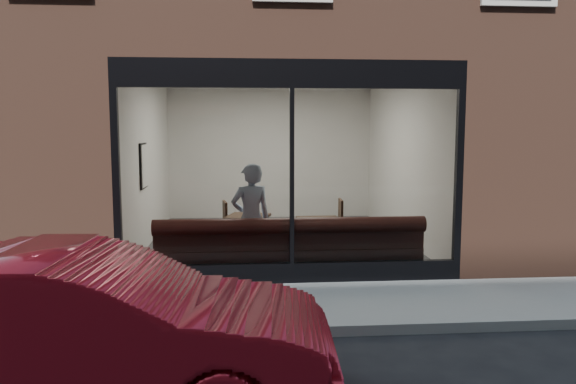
{
  "coord_description": "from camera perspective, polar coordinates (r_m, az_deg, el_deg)",
  "views": [
    {
      "loc": [
        -0.72,
        -5.88,
        2.26
      ],
      "look_at": [
        -0.03,
        2.4,
        1.3
      ],
      "focal_mm": 35.0,
      "sensor_mm": 36.0,
      "label": 1
    }
  ],
  "objects": [
    {
      "name": "cafe_chair_left",
      "position": [
        10.1,
        -7.45,
        -4.98
      ],
      "size": [
        0.45,
        0.45,
        0.04
      ],
      "primitive_type": "cube",
      "rotation": [
        0.0,
        0.0,
        3.3
      ],
      "color": "black",
      "rests_on": "cafe_floor"
    },
    {
      "name": "storefront_mullion",
      "position": [
        7.99,
        0.39,
        1.53
      ],
      "size": [
        0.06,
        0.1,
        2.5
      ],
      "primitive_type": "cube",
      "color": "black",
      "rests_on": "storefront_kick"
    },
    {
      "name": "host_building_backfill",
      "position": [
        16.91,
        -2.34,
        4.36
      ],
      "size": [
        5.0,
        6.0,
        3.2
      ],
      "primitive_type": "cube",
      "color": "brown",
      "rests_on": "ground"
    },
    {
      "name": "host_building_pier_right",
      "position": [
        14.59,
        13.09,
        3.85
      ],
      "size": [
        2.5,
        12.0,
        3.2
      ],
      "primitive_type": "cube",
      "color": "brown",
      "rests_on": "ground"
    },
    {
      "name": "host_building_pier_left",
      "position": [
        14.22,
        -17.11,
        3.66
      ],
      "size": [
        2.5,
        12.0,
        3.2
      ],
      "primitive_type": "cube",
      "color": "brown",
      "rests_on": "ground"
    },
    {
      "name": "wall_poster",
      "position": [
        10.39,
        -14.38,
        2.59
      ],
      "size": [
        0.02,
        0.57,
        0.76
      ],
      "primitive_type": "cube",
      "color": "white",
      "rests_on": "cafe_wall_left"
    },
    {
      "name": "sidewalk_near",
      "position": [
        7.27,
        1.14,
        -11.43
      ],
      "size": [
        40.0,
        2.0,
        0.01
      ],
      "primitive_type": "cube",
      "color": "gray",
      "rests_on": "ground"
    },
    {
      "name": "person",
      "position": [
        8.64,
        -3.79,
        -2.75
      ],
      "size": [
        0.71,
        0.56,
        1.71
      ],
      "primitive_type": "imported",
      "rotation": [
        0.0,
        0.0,
        3.41
      ],
      "color": "#9EB2CE",
      "rests_on": "cafe_floor"
    },
    {
      "name": "ground",
      "position": [
        6.34,
        2.1,
        -14.27
      ],
      "size": [
        120.0,
        120.0,
        0.0
      ],
      "primitive_type": "plane",
      "color": "black",
      "rests_on": "ground"
    },
    {
      "name": "storefront_header",
      "position": [
        8.0,
        0.4,
        11.93
      ],
      "size": [
        5.0,
        0.1,
        0.4
      ],
      "primitive_type": "cube",
      "color": "black",
      "rests_on": "host_building_upper"
    },
    {
      "name": "storefront_glass",
      "position": [
        7.96,
        0.41,
        1.51
      ],
      "size": [
        4.8,
        0.0,
        4.8
      ],
      "primitive_type": "plane",
      "rotation": [
        1.57,
        0.0,
        0.0
      ],
      "color": "white",
      "rests_on": "storefront_kick"
    },
    {
      "name": "cafe_wall_back",
      "position": [
        13.9,
        -1.81,
        3.89
      ],
      "size": [
        5.0,
        0.0,
        5.0
      ],
      "primitive_type": "plane",
      "rotation": [
        1.57,
        0.0,
        0.0
      ],
      "color": "silver",
      "rests_on": "ground"
    },
    {
      "name": "cafe_ceiling",
      "position": [
        10.94,
        -1.02,
        11.49
      ],
      "size": [
        6.0,
        6.0,
        0.0
      ],
      "primitive_type": "plane",
      "rotation": [
        3.14,
        0.0,
        0.0
      ],
      "color": "white",
      "rests_on": "host_building_upper"
    },
    {
      "name": "cafe_table_left",
      "position": [
        9.61,
        -4.1,
        -2.5
      ],
      "size": [
        0.82,
        0.82,
        0.04
      ],
      "primitive_type": "cube",
      "rotation": [
        0.0,
        0.0,
        -0.28
      ],
      "color": "black",
      "rests_on": "cafe_floor"
    },
    {
      "name": "kerb_near",
      "position": [
        6.27,
        2.16,
        -13.91
      ],
      "size": [
        40.0,
        0.1,
        0.12
      ],
      "primitive_type": "cube",
      "color": "gray",
      "rests_on": "ground"
    },
    {
      "name": "cafe_chair_right",
      "position": [
        10.36,
        4.29,
        -4.65
      ],
      "size": [
        0.47,
        0.47,
        0.04
      ],
      "primitive_type": "cube",
      "rotation": [
        0.0,
        0.0,
        3.09
      ],
      "color": "black",
      "rests_on": "cafe_floor"
    },
    {
      "name": "cafe_wall_right",
      "position": [
        11.36,
        11.66,
        3.15
      ],
      "size": [
        0.0,
        6.0,
        6.0
      ],
      "primitive_type": "plane",
      "rotation": [
        1.57,
        0.0,
        -1.57
      ],
      "color": "silver",
      "rests_on": "ground"
    },
    {
      "name": "storefront_kick",
      "position": [
        8.23,
        0.39,
        -8.22
      ],
      "size": [
        5.0,
        0.1,
        0.3
      ],
      "primitive_type": "cube",
      "color": "black",
      "rests_on": "ground"
    },
    {
      "name": "cafe_floor",
      "position": [
        11.13,
        -0.98,
        -5.0
      ],
      "size": [
        6.0,
        6.0,
        0.0
      ],
      "primitive_type": "plane",
      "color": "#2D2D30",
      "rests_on": "ground"
    },
    {
      "name": "cafe_wall_left",
      "position": [
        11.04,
        -14.02,
        2.99
      ],
      "size": [
        0.0,
        6.0,
        6.0
      ],
      "primitive_type": "plane",
      "rotation": [
        1.57,
        0.0,
        1.57
      ],
      "color": "silver",
      "rests_on": "ground"
    },
    {
      "name": "banquette",
      "position": [
        8.6,
        0.15,
        -7.06
      ],
      "size": [
        4.0,
        0.55,
        0.45
      ],
      "primitive_type": "cube",
      "color": "#361813",
      "rests_on": "cafe_floor"
    },
    {
      "name": "cafe_table_right",
      "position": [
        9.23,
        3.16,
        -2.87
      ],
      "size": [
        0.69,
        0.69,
        0.04
      ],
      "primitive_type": "cube",
      "rotation": [
        0.0,
        0.0,
        0.02
      ],
      "color": "black",
      "rests_on": "cafe_floor"
    },
    {
      "name": "parked_car",
      "position": [
        4.83,
        -19.85,
        -13.18
      ],
      "size": [
        4.03,
        1.6,
        1.31
      ],
      "primitive_type": "imported",
      "rotation": [
        0.0,
        0.0,
        1.52
      ],
      "color": "#A91323",
      "rests_on": "ground"
    }
  ]
}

